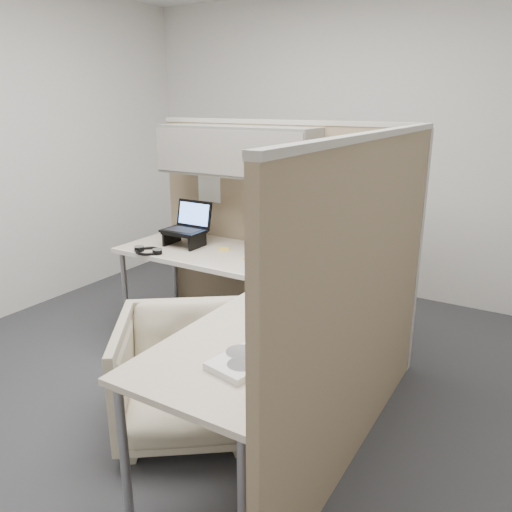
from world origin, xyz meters
The scene contains 18 objects.
ground centered at (0.00, 0.00, 0.00)m, with size 4.50×4.50×0.00m, color #2E2F32.
partition_back centered at (-0.22, 0.83, 1.10)m, with size 2.00×0.36×1.63m.
partition_right centered at (0.90, -0.07, 0.82)m, with size 0.07×2.03×1.63m.
desk centered at (0.12, 0.13, 0.69)m, with size 2.00×1.98×0.73m.
office_chair centered at (0.04, -0.38, 0.36)m, with size 0.71×0.66×0.73m, color beige.
monitor_left centered at (0.15, 0.69, 1.00)m, with size 0.43×0.20×0.47m.
monitor_right centered at (0.61, 0.56, 1.00)m, with size 0.38×0.28×0.47m.
laptop_station centered at (-0.68, 0.55, 0.85)m, with size 0.30×0.26×0.32m.
keyboard centered at (0.27, 0.34, 0.74)m, with size 0.50×0.17×0.02m, color black.
mouse centered at (0.55, 0.28, 0.75)m, with size 0.11×0.07×0.04m, color black.
travel_mug centered at (0.42, 0.60, 0.82)m, with size 0.09×0.09×0.18m.
soda_can_green centered at (0.74, 0.32, 0.79)m, with size 0.07×0.07×0.12m, color #1E3FA5.
soda_can_silver centered at (0.58, 0.47, 0.79)m, with size 0.07×0.07×0.12m, color silver.
sticky_note_c centered at (-0.38, 0.60, 0.73)m, with size 0.08×0.08×0.01m, color yellow.
sticky_note_d centered at (-0.10, 0.49, 0.73)m, with size 0.08×0.08×0.01m, color yellow.
headphones centered at (-0.79, 0.25, 0.74)m, with size 0.23×0.20×0.03m.
paper_stack centered at (0.63, -0.73, 0.75)m, with size 0.24×0.28×0.03m.
desk_clock centered at (0.66, -0.25, 0.77)m, with size 0.08×0.08×0.08m.
Camera 1 is at (1.60, -2.24, 1.75)m, focal length 35.00 mm.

